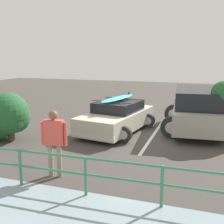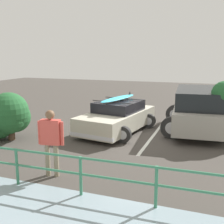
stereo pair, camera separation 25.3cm
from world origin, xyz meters
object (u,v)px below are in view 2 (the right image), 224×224
(sedan_car, at_px, (117,117))
(bush_near_left, at_px, (7,116))
(person_bystander, at_px, (51,137))
(suv_car, at_px, (198,109))

(sedan_car, distance_m, bush_near_left, 4.32)
(person_bystander, bearing_deg, bush_near_left, -34.20)
(sedan_car, relative_size, suv_car, 0.92)
(sedan_car, bearing_deg, person_bystander, 87.77)
(person_bystander, distance_m, bush_near_left, 4.00)
(sedan_car, distance_m, person_bystander, 4.80)
(bush_near_left, bearing_deg, suv_car, -150.94)
(person_bystander, relative_size, bush_near_left, 0.98)
(bush_near_left, bearing_deg, person_bystander, 145.80)
(person_bystander, height_order, bush_near_left, bush_near_left)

